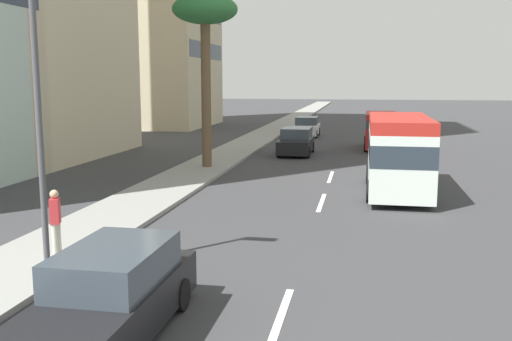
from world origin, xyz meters
TOP-DOWN VIEW (x-y plane):
  - ground_plane at (31.50, 0.00)m, footprint 198.00×198.00m
  - sidewalk_right at (31.50, 6.51)m, footprint 162.00×2.79m
  - lane_stripe_near at (6.00, 0.00)m, footprint 3.20×0.16m
  - lane_stripe_mid at (16.73, 0.00)m, footprint 3.20×0.16m
  - lane_stripe_far at (22.50, 0.00)m, footprint 3.20×0.16m
  - minibus_lead at (19.08, -2.83)m, footprint 6.86×2.43m
  - car_second at (30.44, 2.56)m, footprint 4.41×1.93m
  - van_third at (34.07, -2.55)m, footprint 5.21×2.08m
  - car_fourth at (41.84, 3.05)m, footprint 4.20×1.90m
  - car_fifth at (4.74, 2.79)m, footprint 4.64×1.81m
  - pedestrian_near_lamp at (8.59, 6.04)m, footprint 0.37×0.31m
  - palm_tree at (23.72, 6.32)m, footprint 3.21×3.21m
  - street_lamp at (7.23, 5.40)m, footprint 0.24×0.97m

SIDE VIEW (x-z plane):
  - ground_plane at x=31.50m, z-range 0.00..0.00m
  - lane_stripe_near at x=6.00m, z-range 0.00..0.01m
  - lane_stripe_mid at x=16.73m, z-range 0.00..0.01m
  - lane_stripe_far at x=22.50m, z-range 0.00..0.01m
  - sidewalk_right at x=31.50m, z-range 0.00..0.15m
  - car_fourth at x=41.84m, z-range -0.04..1.52m
  - car_fifth at x=4.74m, z-range -0.04..1.56m
  - car_second at x=30.44m, z-range -0.04..1.57m
  - pedestrian_near_lamp at x=8.59m, z-range 0.23..1.89m
  - van_third at x=34.07m, z-range 0.17..2.55m
  - minibus_lead at x=19.08m, z-range 0.15..3.21m
  - street_lamp at x=7.23m, z-range 0.96..8.10m
  - palm_tree at x=23.72m, z-range 3.25..11.72m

